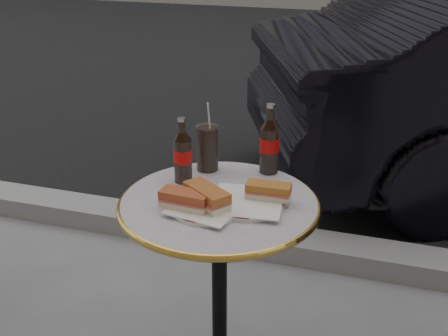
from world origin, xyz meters
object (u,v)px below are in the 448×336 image
(bistro_table, at_px, (220,298))
(cola_bottle_left, at_px, (183,150))
(plate_left, at_px, (206,209))
(cola_glass, at_px, (207,148))
(cola_bottle_right, at_px, (270,139))
(plate_right, at_px, (247,203))

(bistro_table, bearing_deg, cola_bottle_left, 147.87)
(plate_left, relative_size, cola_glass, 1.30)
(plate_left, bearing_deg, bistro_table, 76.09)
(cola_bottle_right, bearing_deg, bistro_table, -110.69)
(plate_left, distance_m, plate_right, 0.13)
(cola_bottle_right, bearing_deg, plate_right, -91.24)
(plate_right, relative_size, cola_bottle_right, 0.92)
(bistro_table, relative_size, cola_bottle_right, 3.04)
(plate_right, height_order, cola_glass, cola_glass)
(cola_bottle_left, bearing_deg, bistro_table, -32.13)
(plate_right, bearing_deg, bistro_table, 177.60)
(bistro_table, height_order, cola_bottle_right, cola_bottle_right)
(plate_left, height_order, cola_bottle_left, cola_bottle_left)
(bistro_table, relative_size, cola_glass, 4.64)
(plate_left, bearing_deg, cola_bottle_left, 129.12)
(plate_left, xyz_separation_m, cola_glass, (-0.09, 0.28, 0.07))
(plate_right, height_order, cola_bottle_right, cola_bottle_right)
(plate_right, bearing_deg, plate_left, -147.98)
(bistro_table, distance_m, cola_bottle_right, 0.56)
(cola_glass, bearing_deg, cola_bottle_right, 11.49)
(cola_bottle_left, bearing_deg, cola_bottle_right, 32.05)
(plate_left, bearing_deg, cola_glass, 108.06)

